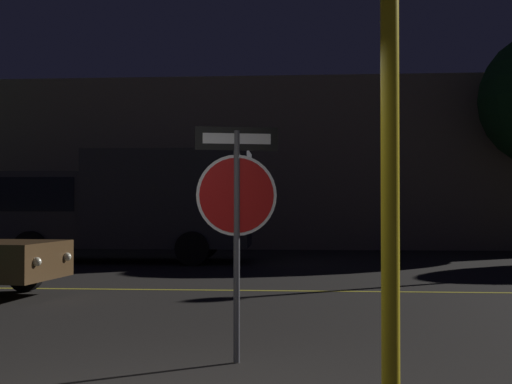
# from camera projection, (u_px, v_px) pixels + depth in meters

# --- Properties ---
(road_center_stripe) EXTENTS (43.41, 0.12, 0.01)m
(road_center_stripe) POSITION_uv_depth(u_px,v_px,m) (245.00, 290.00, 12.36)
(road_center_stripe) COLOR gold
(road_center_stripe) RESTS_ON ground_plane
(stop_sign) EXTENTS (0.77, 0.21, 2.22)m
(stop_sign) POSITION_uv_depth(u_px,v_px,m) (237.00, 197.00, 6.71)
(stop_sign) COLOR #4C4C51
(stop_sign) RESTS_ON ground_plane
(yellow_pole_right) EXTENTS (0.11, 0.11, 2.84)m
(yellow_pole_right) POSITION_uv_depth(u_px,v_px,m) (390.00, 216.00, 4.34)
(yellow_pole_right) COLOR yellow
(yellow_pole_right) RESTS_ON ground_plane
(delivery_truck) EXTENTS (6.79, 2.68, 2.89)m
(delivery_truck) POSITION_uv_depth(u_px,v_px,m) (121.00, 202.00, 18.72)
(delivery_truck) COLOR #2D2D33
(delivery_truck) RESTS_ON ground_plane
(building_backdrop) EXTENTS (28.74, 4.07, 5.83)m
(building_backdrop) POSITION_uv_depth(u_px,v_px,m) (213.00, 166.00, 25.96)
(building_backdrop) COLOR #7A6B5B
(building_backdrop) RESTS_ON ground_plane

